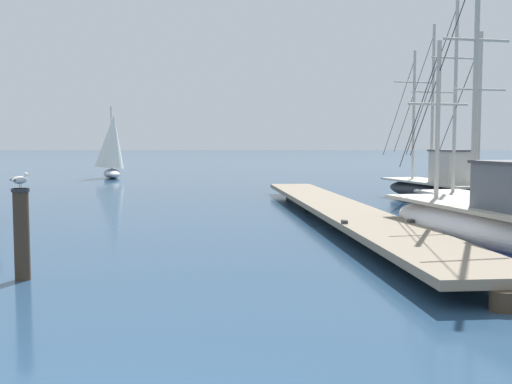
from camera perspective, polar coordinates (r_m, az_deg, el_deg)
floating_dock at (r=18.63m, az=7.68°, el=-1.54°), size 1.80×20.35×0.53m
fishing_boat_0 at (r=25.39m, az=16.33°, el=0.47°), size 3.04×8.13×6.99m
fishing_boat_1 at (r=14.05m, az=20.22°, el=-2.72°), size 2.65×7.45×6.57m
fishing_boat_2 at (r=19.58m, az=20.34°, el=-0.96°), size 2.70×8.12×7.07m
mooring_piling at (r=11.20m, az=-20.81°, el=-3.49°), size 0.30×0.30×1.56m
perched_seagull at (r=11.11m, az=-20.97°, el=1.08°), size 0.28×0.33×0.27m
distant_sailboat at (r=41.91m, az=-13.17°, el=4.12°), size 2.51×3.89×4.73m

